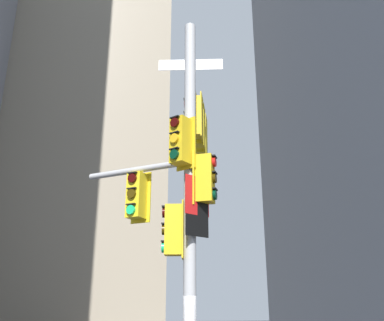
% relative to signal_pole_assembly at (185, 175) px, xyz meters
% --- Properties ---
extents(building_mid_block, '(12.60, 12.60, 45.23)m').
position_rel_signal_pole_assembly_xyz_m(building_mid_block, '(-2.59, 24.53, 17.58)').
color(building_mid_block, tan).
rests_on(building_mid_block, ground).
extents(signal_pole_assembly, '(3.04, 2.51, 8.60)m').
position_rel_signal_pole_assembly_xyz_m(signal_pole_assembly, '(0.00, 0.00, 0.00)').
color(signal_pole_assembly, '#B2B2B5').
rests_on(signal_pole_assembly, ground).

